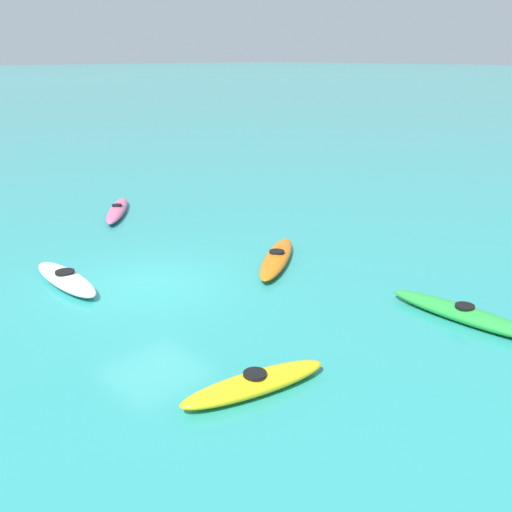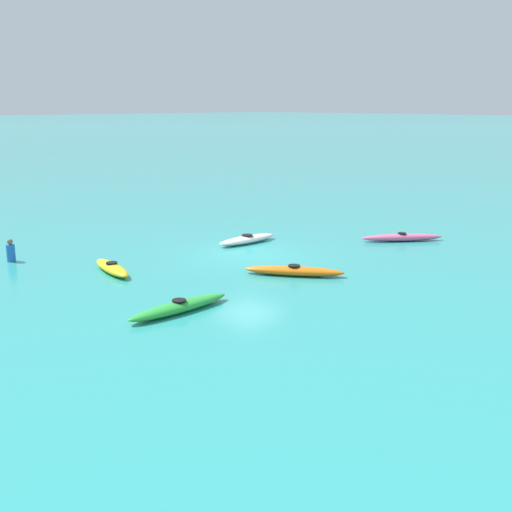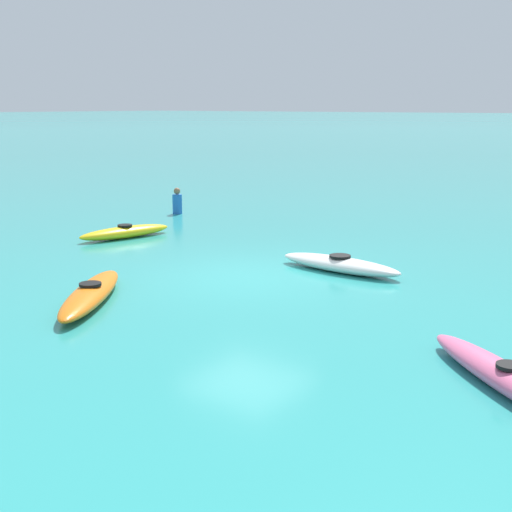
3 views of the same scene
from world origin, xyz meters
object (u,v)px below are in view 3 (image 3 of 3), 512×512
kayak_pink (509,379)px  kayak_yellow (125,232)px  person_near_shore (177,202)px  kayak_orange (91,294)px  kayak_white (340,264)px

kayak_pink → kayak_yellow: bearing=-20.3°
person_near_shore → kayak_orange: bearing=124.6°
kayak_yellow → kayak_orange: same height
kayak_orange → person_near_shore: bearing=-55.4°
kayak_yellow → kayak_orange: size_ratio=0.87×
kayak_yellow → kayak_white: size_ratio=0.93×
kayak_yellow → kayak_white: 6.77m
kayak_pink → kayak_orange: bearing=3.5°
kayak_orange → person_near_shore: size_ratio=3.69×
kayak_yellow → kayak_pink: size_ratio=0.90×
kayak_yellow → kayak_white: same height
kayak_yellow → person_near_shore: (1.85, -4.08, 0.22)m
kayak_white → person_near_shore: size_ratio=3.46×
kayak_yellow → kayak_pink: same height
kayak_yellow → kayak_pink: (-11.86, 4.38, -0.00)m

